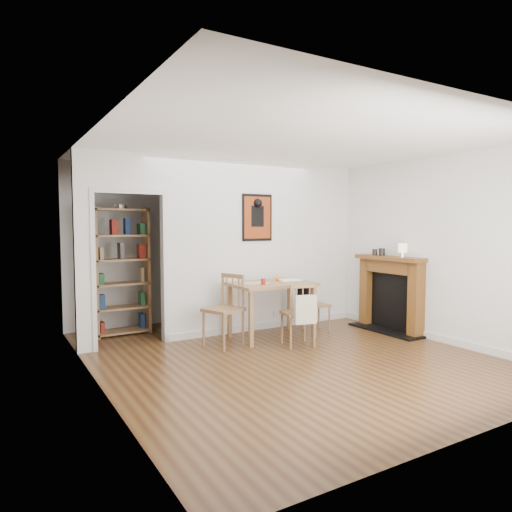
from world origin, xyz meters
TOP-DOWN VIEW (x-y plane):
  - ground at (0.00, 0.00)m, footprint 5.20×5.20m
  - room_shell at (0.10, 1.34)m, footprint 5.20×5.20m
  - dining_table at (0.34, 0.82)m, footprint 1.18×0.75m
  - chair_left at (-0.47, 0.76)m, footprint 0.62×0.62m
  - chair_right at (1.15, 0.85)m, footprint 0.48×0.44m
  - chair_front at (0.41, 0.25)m, footprint 0.52×0.56m
  - bookshelf at (-1.47, 2.15)m, footprint 0.80×0.32m
  - fireplace at (2.16, 0.25)m, footprint 0.45×1.25m
  - red_glass at (0.12, 0.69)m, footprint 0.07×0.07m
  - orange_fruit at (0.53, 0.96)m, footprint 0.08×0.08m
  - placemat at (0.11, 0.89)m, footprint 0.38×0.29m
  - notebook at (0.69, 0.89)m, footprint 0.34×0.26m
  - mantel_lamp at (2.07, -0.04)m, footprint 0.13×0.13m
  - ceramic_jar_a at (2.11, 0.41)m, footprint 0.10×0.10m
  - ceramic_jar_b at (2.07, 0.52)m, footprint 0.08×0.08m

SIDE VIEW (x-z plane):
  - ground at x=0.00m, z-range 0.00..0.00m
  - chair_right at x=1.15m, z-range 0.01..0.80m
  - chair_front at x=0.41m, z-range 0.01..0.87m
  - chair_left at x=-0.47m, z-range 0.00..0.97m
  - fireplace at x=2.16m, z-range 0.04..1.20m
  - dining_table at x=0.34m, z-range 0.31..1.11m
  - placemat at x=0.11m, z-range 0.81..0.81m
  - notebook at x=0.69m, z-range 0.81..0.82m
  - orange_fruit at x=0.53m, z-range 0.81..0.89m
  - red_glass at x=0.12m, z-range 0.81..0.89m
  - bookshelf at x=-1.47m, z-range -0.01..1.89m
  - ceramic_jar_b at x=2.07m, z-range 1.16..1.26m
  - ceramic_jar_a at x=2.11m, z-range 1.16..1.27m
  - mantel_lamp at x=2.07m, z-range 1.18..1.39m
  - room_shell at x=0.10m, z-range -1.30..3.90m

